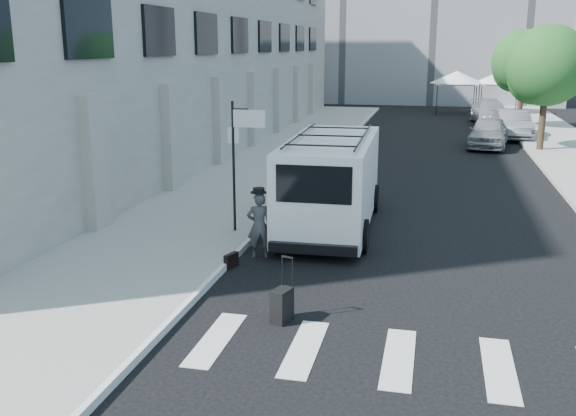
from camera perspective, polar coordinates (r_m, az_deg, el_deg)
The scene contains 16 objects.
ground at distance 14.07m, azimuth 1.51°, elevation -6.78°, with size 120.00×120.00×0.00m, color black.
sidewalk_left at distance 30.09m, azimuth -0.37°, elevation 4.73°, with size 4.50×48.00×0.15m, color gray.
sidewalk_right at distance 33.87m, azimuth 23.78°, elevation 4.59°, with size 4.00×56.00×0.15m, color gray.
building_left at distance 33.95m, azimuth -12.03°, elevation 15.55°, with size 10.00×44.00×12.00m, color gray.
sign_pole at distance 16.99m, azimuth -4.14°, elevation 6.11°, with size 1.03×0.07×3.50m.
tree_near at distance 33.41m, azimuth 21.84°, elevation 11.41°, with size 3.80×3.83×6.03m.
tree_far at distance 42.33m, azimuth 20.05°, elevation 11.95°, with size 3.80×3.83×6.03m.
tent_left at distance 50.95m, azimuth 14.80°, elevation 11.16°, with size 4.00×4.00×3.20m.
tent_right at distance 51.64m, azimuth 18.39°, elevation 10.94°, with size 4.00×4.00×3.20m.
businessman at distance 15.56m, azimuth -2.59°, elevation -1.56°, with size 0.59×0.39×1.63m, color #3C3D3F.
briefcase at distance 15.09m, azimuth -5.08°, elevation -4.67°, with size 0.12×0.44×0.34m, color black.
suitcase at distance 12.14m, azimuth -0.54°, elevation -8.63°, with size 0.40×0.51×1.23m.
cargo_van at distance 18.22m, azimuth 3.90°, elevation 2.39°, with size 2.59×6.93×2.56m.
parked_car_a at distance 34.28m, azimuth 17.38°, elevation 6.44°, with size 1.84×4.56×1.56m, color gray.
parked_car_b at distance 38.19m, azimuth 19.34°, elevation 7.04°, with size 1.66×4.75×1.57m, color slate.
parked_car_c at distance 44.77m, azimuth 17.52°, elevation 8.10°, with size 2.13×5.24×1.52m, color #94979C.
Camera 1 is at (2.58, -12.88, 5.05)m, focal length 40.00 mm.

